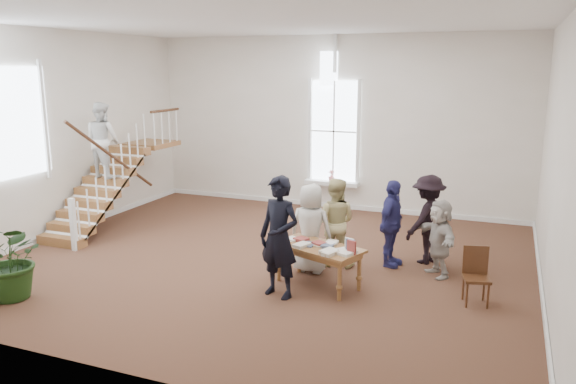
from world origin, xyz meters
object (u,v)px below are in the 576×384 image
at_px(library_table, 319,251).
at_px(woman_cluster_a, 391,224).
at_px(police_officer, 279,237).
at_px(floor_plant, 12,260).
at_px(person_yellow, 335,222).
at_px(elderly_woman, 311,228).
at_px(woman_cluster_b, 428,219).
at_px(side_chair, 476,272).
at_px(woman_cluster_c, 439,238).

xyz_separation_m(library_table, woman_cluster_a, (0.94, 1.46, 0.19)).
xyz_separation_m(police_officer, floor_plant, (-3.95, -1.69, -0.35)).
bearing_deg(person_yellow, elderly_woman, 54.56).
xyz_separation_m(woman_cluster_b, side_chair, (1.00, -1.64, -0.35)).
relative_size(elderly_woman, person_yellow, 0.98).
height_order(library_table, side_chair, side_chair).
bearing_deg(police_officer, person_yellow, 92.37).
xyz_separation_m(library_table, elderly_woman, (-0.37, 0.61, 0.19)).
distance_m(woman_cluster_b, floor_plant, 7.31).
distance_m(police_officer, elderly_woman, 1.27).
relative_size(library_table, person_yellow, 1.00).
bearing_deg(elderly_woman, woman_cluster_a, -145.96).
distance_m(woman_cluster_b, side_chair, 1.96).
bearing_deg(woman_cluster_a, elderly_woman, 132.35).
distance_m(police_officer, side_chair, 3.18).
distance_m(library_table, police_officer, 0.87).
distance_m(woman_cluster_c, floor_plant, 7.21).
distance_m(woman_cluster_a, floor_plant, 6.56).
height_order(library_table, floor_plant, floor_plant).
relative_size(library_table, woman_cluster_b, 0.99).
bearing_deg(woman_cluster_c, police_officer, -84.86).
distance_m(library_table, person_yellow, 1.14).
distance_m(woman_cluster_a, woman_cluster_b, 0.75).
height_order(woman_cluster_c, side_chair, woman_cluster_c).
distance_m(police_officer, person_yellow, 1.80).
height_order(library_table, woman_cluster_b, woman_cluster_b).
height_order(library_table, police_officer, police_officer).
relative_size(woman_cluster_a, floor_plant, 1.26).
distance_m(person_yellow, floor_plant, 5.55).
height_order(library_table, woman_cluster_c, woman_cluster_c).
xyz_separation_m(person_yellow, woman_cluster_c, (1.90, 0.15, -0.14)).
xyz_separation_m(woman_cluster_c, floor_plant, (-6.25, -3.59, -0.05)).
bearing_deg(floor_plant, person_yellow, 38.34).
relative_size(police_officer, person_yellow, 1.19).
distance_m(woman_cluster_a, side_chair, 2.02).
bearing_deg(library_table, woman_cluster_b, 70.95).
height_order(police_officer, woman_cluster_b, police_officer).
bearing_deg(library_table, woman_cluster_a, 77.09).
relative_size(police_officer, woman_cluster_a, 1.21).
relative_size(elderly_woman, woman_cluster_a, 1.00).
bearing_deg(woman_cluster_b, side_chair, 59.45).
distance_m(library_table, woman_cluster_b, 2.46).
height_order(police_officer, person_yellow, police_officer).
height_order(woman_cluster_b, woman_cluster_c, woman_cluster_b).
bearing_deg(police_officer, floor_plant, -141.59).
xyz_separation_m(person_yellow, side_chair, (2.61, -0.85, -0.34)).
height_order(police_officer, elderly_woman, police_officer).
height_order(police_officer, woman_cluster_a, police_officer).
relative_size(floor_plant, side_chair, 1.44).
relative_size(woman_cluster_a, woman_cluster_c, 1.17).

